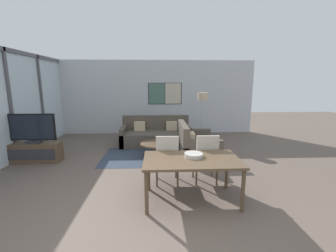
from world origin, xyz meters
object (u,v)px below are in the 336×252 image
object	(u,v)px
sofa_side	(195,146)
dining_table	(192,163)
sofa_main	(156,135)
dining_chair_left	(167,158)
coffee_table	(156,146)
television	(32,129)
tv_console	(35,152)
fruit_bowl	(194,155)
floor_lamp	(203,101)
dining_chair_centre	(206,157)

from	to	relation	value
sofa_side	dining_table	distance (m)	2.42
sofa_main	sofa_side	distance (m)	1.63
dining_chair_left	sofa_side	bearing A→B (deg)	64.24
coffee_table	sofa_side	bearing A→B (deg)	1.91
television	dining_table	xyz separation A→B (m)	(3.66, -2.06, -0.19)
sofa_main	tv_console	bearing A→B (deg)	-153.43
dining_table	dining_chair_left	world-z (taller)	dining_chair_left
television	dining_table	bearing A→B (deg)	-29.46
sofa_side	fruit_bowl	distance (m)	2.34
coffee_table	floor_lamp	bearing A→B (deg)	40.96
sofa_main	sofa_side	bearing A→B (deg)	-49.21
tv_console	dining_chair_left	size ratio (longest dim) A/B	1.26
television	floor_lamp	bearing A→B (deg)	18.87
floor_lamp	television	bearing A→B (deg)	-161.13
fruit_bowl	floor_lamp	bearing A→B (deg)	76.58
coffee_table	dining_table	distance (m)	2.42
coffee_table	fruit_bowl	world-z (taller)	fruit_bowl
coffee_table	dining_chair_left	size ratio (longest dim) A/B	0.81
television	dining_chair_centre	bearing A→B (deg)	-19.53
dining_table	dining_chair_left	bearing A→B (deg)	121.47
sofa_side	dining_chair_left	xyz separation A→B (m)	(-0.83, -1.72, 0.27)
dining_table	floor_lamp	xyz separation A→B (m)	(0.89, 3.62, 0.73)
television	sofa_side	world-z (taller)	television
television	fruit_bowl	bearing A→B (deg)	-28.07
dining_chair_left	sofa_main	bearing A→B (deg)	94.60
dining_chair_left	dining_chair_centre	distance (m)	0.76
television	sofa_side	xyz separation A→B (m)	(4.10, 0.28, -0.57)
television	dining_chair_left	bearing A→B (deg)	-23.76
television	dining_chair_left	size ratio (longest dim) A/B	1.12
sofa_main	fruit_bowl	distance (m)	3.59
dining_chair_left	floor_lamp	bearing A→B (deg)	67.01
coffee_table	dining_chair_centre	xyz separation A→B (m)	(1.00, -1.68, 0.26)
dining_chair_centre	fruit_bowl	size ratio (longest dim) A/B	3.17
television	sofa_side	bearing A→B (deg)	3.89
television	dining_chair_centre	world-z (taller)	television
dining_table	floor_lamp	bearing A→B (deg)	76.20
floor_lamp	fruit_bowl	bearing A→B (deg)	-103.42
coffee_table	fruit_bowl	distance (m)	2.37
dining_table	floor_lamp	size ratio (longest dim) A/B	0.96
coffee_table	dining_chair_left	distance (m)	1.72
sofa_main	floor_lamp	bearing A→B (deg)	1.37
dining_table	dining_chair_centre	size ratio (longest dim) A/B	1.59
sofa_main	floor_lamp	world-z (taller)	floor_lamp
sofa_main	dining_chair_left	xyz separation A→B (m)	(0.24, -2.96, 0.27)
television	sofa_main	world-z (taller)	television
tv_console	coffee_table	bearing A→B (deg)	4.60
coffee_table	tv_console	bearing A→B (deg)	-175.40
sofa_main	dining_table	xyz separation A→B (m)	(0.62, -3.58, 0.38)
coffee_table	sofa_main	bearing A→B (deg)	90.00
sofa_main	dining_table	distance (m)	3.66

